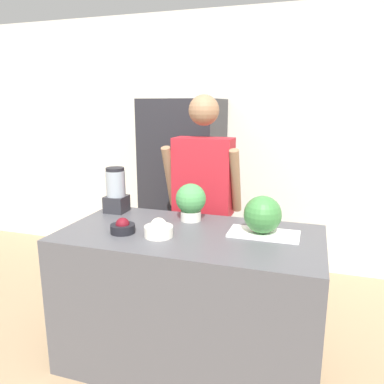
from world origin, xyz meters
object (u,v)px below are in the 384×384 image
Objects in this scene: bowl_cream at (159,229)px; blender at (116,191)px; potted_plant at (191,201)px; refrigerator at (184,188)px; watermelon at (263,215)px; bowl_cherries at (123,227)px; person at (203,207)px.

bowl_cream is 0.52× the size of blender.
blender is 1.29× the size of potted_plant.
refrigerator reaches higher than watermelon.
refrigerator is at bearing 126.75° from watermelon.
potted_plant reaches higher than bowl_cherries.
potted_plant is at bearing 76.96° from bowl_cream.
bowl_cream is 0.39m from potted_plant.
watermelon is at bearing 20.72° from bowl_cream.
watermelon reaches higher than bowl_cream.
person is 0.41m from potted_plant.
person is 7.65× the size of watermelon.
bowl_cream is at bearing 1.72° from bowl_cherries.
person is at bearing 85.26° from bowl_cream.
person reaches higher than watermelon.
person reaches higher than refrigerator.
person is 11.52× the size of bowl_cherries.
person is 0.75m from watermelon.
blender is at bearing -148.54° from person.
blender is at bearing -98.17° from refrigerator.
refrigerator is 1.11m from blender.
watermelon is at bearing -44.68° from person.
bowl_cream is 0.65m from blender.
watermelon is (0.53, -0.52, 0.13)m from person.
person is 10.09× the size of bowl_cream.
watermelon reaches higher than bowl_cherries.
potted_plant reaches higher than watermelon.
bowl_cherries is 0.24m from bowl_cream.
blender is (-0.27, 0.40, 0.12)m from bowl_cherries.
blender is at bearing 123.41° from bowl_cherries.
refrigerator is 11.38× the size of bowl_cherries.
person reaches higher than blender.
bowl_cherries is at bearing -56.59° from blender.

